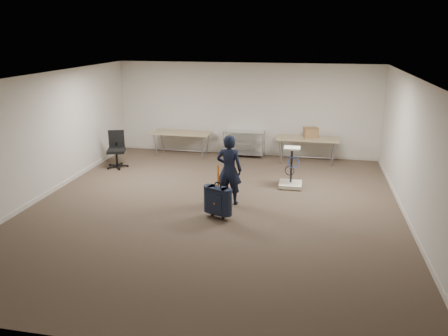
# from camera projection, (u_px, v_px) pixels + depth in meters

# --- Properties ---
(ground) EXTENTS (9.00, 9.00, 0.00)m
(ground) POSITION_uv_depth(u_px,v_px,m) (214.00, 208.00, 9.52)
(ground) COLOR #4B3B2D
(ground) RESTS_ON ground
(room_shell) EXTENTS (8.00, 9.00, 9.00)m
(room_shell) POSITION_uv_depth(u_px,v_px,m) (226.00, 185.00, 10.80)
(room_shell) COLOR beige
(room_shell) RESTS_ON ground
(folding_table_left) EXTENTS (1.80, 0.75, 0.73)m
(folding_table_left) POSITION_uv_depth(u_px,v_px,m) (182.00, 134.00, 13.37)
(folding_table_left) COLOR tan
(folding_table_left) RESTS_ON ground
(folding_table_right) EXTENTS (1.80, 0.75, 0.73)m
(folding_table_right) POSITION_uv_depth(u_px,v_px,m) (307.00, 140.00, 12.65)
(folding_table_right) COLOR tan
(folding_table_right) RESTS_ON ground
(wire_shelf) EXTENTS (1.22, 0.47, 0.80)m
(wire_shelf) POSITION_uv_depth(u_px,v_px,m) (244.00, 142.00, 13.31)
(wire_shelf) COLOR silver
(wire_shelf) RESTS_ON ground
(person) EXTENTS (0.60, 0.42, 1.56)m
(person) POSITION_uv_depth(u_px,v_px,m) (229.00, 170.00, 9.56)
(person) COLOR black
(person) RESTS_ON ground
(suitcase) EXTENTS (0.47, 0.37, 1.13)m
(suitcase) POSITION_uv_depth(u_px,v_px,m) (218.00, 201.00, 8.89)
(suitcase) COLOR #161D32
(suitcase) RESTS_ON ground
(office_chair) EXTENTS (0.62, 0.62, 1.03)m
(office_chair) POSITION_uv_depth(u_px,v_px,m) (117.00, 156.00, 12.30)
(office_chair) COLOR black
(office_chair) RESTS_ON ground
(equipment_cart) EXTENTS (0.56, 0.56, 1.02)m
(equipment_cart) POSITION_uv_depth(u_px,v_px,m) (291.00, 177.00, 10.71)
(equipment_cart) COLOR beige
(equipment_cart) RESTS_ON ground
(cardboard_box) EXTENTS (0.46, 0.40, 0.29)m
(cardboard_box) POSITION_uv_depth(u_px,v_px,m) (311.00, 132.00, 12.66)
(cardboard_box) COLOR olive
(cardboard_box) RESTS_ON folding_table_right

